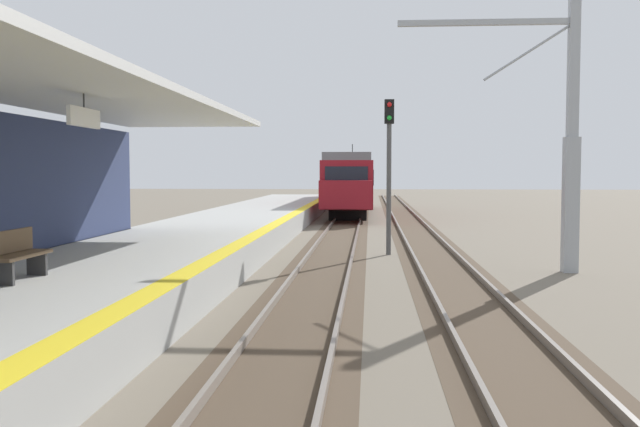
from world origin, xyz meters
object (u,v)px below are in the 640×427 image
object	(u,v)px
rail_signal_post	(389,160)
catenary_pylon_far_side	(561,143)
approaching_train	(351,181)
platform_bench	(17,253)

from	to	relation	value
rail_signal_post	catenary_pylon_far_side	world-z (taller)	catenary_pylon_far_side
approaching_train	rail_signal_post	world-z (taller)	rail_signal_post
approaching_train	platform_bench	xyz separation A→B (m)	(-4.88, -34.95, -0.80)
rail_signal_post	platform_bench	xyz separation A→B (m)	(-6.79, -11.96, -1.82)
approaching_train	platform_bench	world-z (taller)	approaching_train
rail_signal_post	platform_bench	world-z (taller)	rail_signal_post
platform_bench	catenary_pylon_far_side	bearing A→B (deg)	35.47
catenary_pylon_far_side	platform_bench	size ratio (longest dim) A/B	4.69
approaching_train	catenary_pylon_far_side	size ratio (longest dim) A/B	2.61
approaching_train	platform_bench	size ratio (longest dim) A/B	12.25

